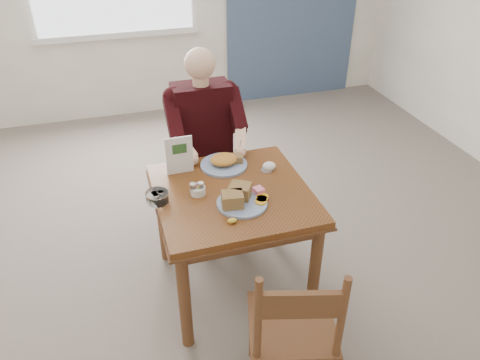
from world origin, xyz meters
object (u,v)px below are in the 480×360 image
object	(u,v)px
table	(233,206)
chair_near	(293,330)
far_plate	(225,162)
near_plate	(240,198)
chair_far	(204,165)
diner	(205,131)

from	to	relation	value
table	chair_near	size ratio (longest dim) A/B	0.97
chair_near	far_plate	xyz separation A→B (m)	(-0.02, 1.14, 0.30)
table	far_plate	world-z (taller)	far_plate
near_plate	table	bearing A→B (deg)	93.11
table	chair_far	size ratio (longest dim) A/B	0.97
far_plate	near_plate	bearing A→B (deg)	-93.65
diner	far_plate	size ratio (longest dim) A/B	3.84
table	far_plate	bearing A→B (deg)	83.34
chair_far	near_plate	bearing A→B (deg)	-89.56
table	far_plate	xyz separation A→B (m)	(0.03, 0.30, 0.14)
chair_near	near_plate	bearing A→B (deg)	93.85
table	chair_far	distance (m)	0.81
far_plate	chair_near	bearing A→B (deg)	-88.96
table	chair_far	xyz separation A→B (m)	(0.00, 0.80, -0.16)
chair_far	near_plate	world-z (taller)	chair_far
chair_near	diner	size ratio (longest dim) A/B	0.69
chair_far	diner	distance (m)	0.34
far_plate	chair_far	bearing A→B (deg)	93.94
chair_near	diner	distance (m)	1.59
table	diner	world-z (taller)	diner
chair_far	near_plate	distance (m)	0.98
diner	near_plate	bearing A→B (deg)	-89.51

